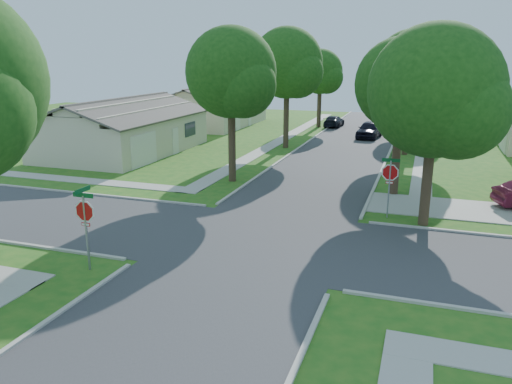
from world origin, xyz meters
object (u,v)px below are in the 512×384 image
at_px(tree_w_far, 321,74).
at_px(tree_e_far, 416,70).
at_px(car_curb_east, 369,129).
at_px(stop_sign_ne, 390,175).
at_px(tree_e_near, 402,89).
at_px(stop_sign_sw, 85,215).
at_px(tree_w_near, 232,77).
at_px(car_curb_west, 334,121).
at_px(tree_e_mid, 412,70).
at_px(house_nw_near, 125,133).
at_px(tree_w_mid, 288,66).
at_px(tree_ne_corner, 436,97).
at_px(house_nw_far, 213,111).

bearing_deg(tree_w_far, tree_e_far, 0.00).
bearing_deg(car_curb_east, stop_sign_ne, -75.43).
distance_m(stop_sign_ne, tree_w_far, 30.96).
bearing_deg(tree_e_near, tree_w_far, 110.61).
xyz_separation_m(stop_sign_ne, tree_e_near, (0.05, 4.31, 3.61)).
xyz_separation_m(tree_e_far, car_curb_east, (-3.55, -5.58, -5.21)).
bearing_deg(stop_sign_sw, tree_w_near, 89.77).
xyz_separation_m(stop_sign_sw, car_curb_west, (1.50, 39.44, -1.45)).
height_order(tree_e_mid, tree_w_near, tree_e_mid).
relative_size(tree_e_near, house_nw_near, 0.61).
bearing_deg(tree_w_mid, stop_sign_sw, -90.13).
relative_size(tree_w_far, car_curb_west, 1.99).
relative_size(tree_e_near, car_curb_east, 1.84).
height_order(stop_sign_ne, tree_w_far, tree_w_far).
xyz_separation_m(stop_sign_ne, tree_w_mid, (-9.34, 16.31, 4.46)).
height_order(tree_e_near, house_nw_near, tree_e_near).
xyz_separation_m(tree_w_mid, car_curb_west, (1.44, 13.74, -5.90)).
height_order(tree_e_far, tree_w_far, tree_e_far).
distance_m(tree_w_near, tree_ne_corner, 12.02).
height_order(tree_e_mid, car_curb_west, tree_e_mid).
bearing_deg(car_curb_west, house_nw_near, 59.33).
height_order(tree_ne_corner, house_nw_near, tree_ne_corner).
distance_m(tree_e_far, car_curb_west, 9.64).
bearing_deg(tree_ne_corner, house_nw_far, 128.81).
height_order(stop_sign_ne, tree_ne_corner, tree_ne_corner).
bearing_deg(tree_e_mid, tree_w_near, -128.08).
relative_size(house_nw_near, house_nw_far, 1.00).
bearing_deg(tree_w_mid, car_curb_west, 84.02).
bearing_deg(tree_e_near, tree_w_mid, 128.05).
distance_m(tree_ne_corner, car_curb_east, 25.23).
xyz_separation_m(tree_e_mid, house_nw_near, (-20.75, -6.01, -4.74)).
xyz_separation_m(house_nw_near, car_curb_east, (17.19, 13.43, -0.75)).
height_order(stop_sign_ne, tree_e_near, tree_e_near).
bearing_deg(tree_w_far, stop_sign_ne, -72.30).
bearing_deg(tree_w_mid, car_curb_east, 51.79).
bearing_deg(tree_e_near, tree_e_far, 90.00).
height_order(stop_sign_sw, stop_sign_ne, same).
relative_size(stop_sign_sw, tree_e_near, 0.36).
height_order(tree_e_far, house_nw_near, tree_e_far).
bearing_deg(house_nw_near, tree_e_mid, 16.15).
distance_m(house_nw_near, house_nw_far, 17.00).
distance_m(stop_sign_ne, car_curb_west, 31.10).
height_order(tree_w_mid, house_nw_near, tree_w_mid).
height_order(stop_sign_ne, car_curb_west, stop_sign_ne).
distance_m(tree_w_mid, tree_w_far, 13.04).
relative_size(stop_sign_sw, tree_w_far, 0.37).
height_order(tree_e_far, tree_w_mid, tree_w_mid).
height_order(tree_w_mid, house_nw_far, tree_w_mid).
relative_size(stop_sign_sw, car_curb_east, 0.66).
distance_m(stop_sign_ne, house_nw_near, 23.12).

